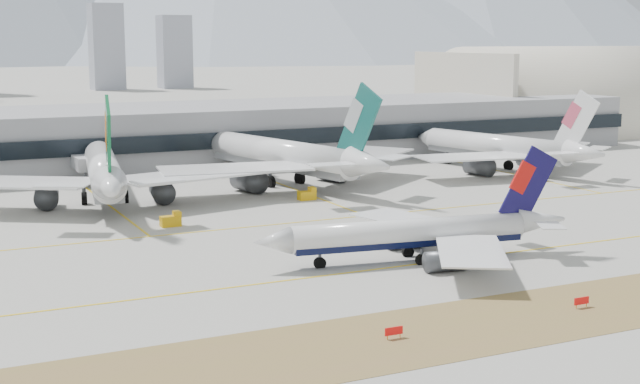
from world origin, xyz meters
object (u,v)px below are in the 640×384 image
taxiing_airliner (420,234)px  terminal (154,136)px  widebody_cathay (288,157)px  hangar (565,131)px  widebody_eva (104,173)px  widebody_china_air (503,149)px

taxiing_airliner → terminal: taxiing_airliner is taller
widebody_cathay → taxiing_airliner: bearing=158.9°
terminal → hangar: size_ratio=3.08×
widebody_eva → hangar: (178.65, 72.31, -6.11)m
hangar → widebody_china_air: bearing=-138.9°
taxiing_airliner → terminal: bearing=-77.5°
widebody_china_air → widebody_cathay: bearing=73.8°
widebody_eva → terminal: bearing=-15.3°
taxiing_airliner → widebody_eva: widebody_eva is taller
taxiing_airliner → hangar: size_ratio=0.55×
widebody_cathay → terminal: size_ratio=0.24×
widebody_eva → hangar: bearing=-58.5°
widebody_cathay → hangar: bearing=-77.3°
widebody_eva → terminal: 57.45m
taxiing_airliner → terminal: (-8.42, 117.85, 3.47)m
widebody_cathay → widebody_china_air: size_ratio=1.14×
taxiing_airliner → widebody_china_air: 95.32m
widebody_china_air → hangar: hangar is taller
terminal → taxiing_airliner: bearing=-85.9°
taxiing_airliner → terminal: 118.20m
taxiing_airliner → widebody_china_air: (66.40, 68.37, 1.66)m
taxiing_airliner → widebody_china_air: widebody_china_air is taller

